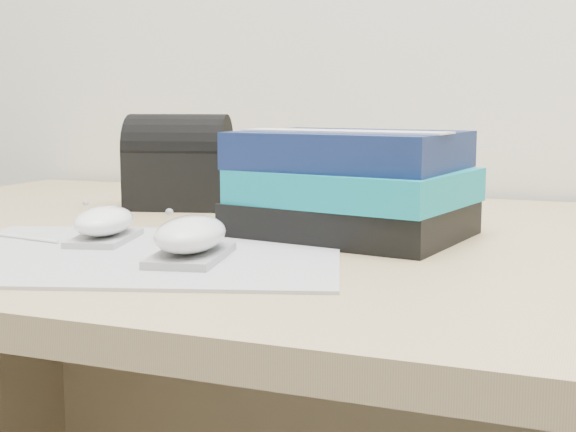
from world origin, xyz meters
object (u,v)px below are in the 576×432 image
at_px(desk, 431,427).
at_px(book_stack, 352,185).
at_px(mouse_front, 191,238).
at_px(mouse_rear, 104,224).
at_px(pouch, 179,163).

xyz_separation_m(desk, book_stack, (-0.08, -0.06, 0.29)).
distance_m(mouse_front, book_stack, 0.22).
height_order(desk, book_stack, book_stack).
height_order(mouse_rear, book_stack, book_stack).
height_order(desk, mouse_rear, mouse_rear).
bearing_deg(mouse_rear, book_stack, 32.15).
xyz_separation_m(desk, mouse_rear, (-0.31, -0.20, 0.26)).
height_order(mouse_front, pouch, pouch).
height_order(mouse_rear, pouch, pouch).
bearing_deg(pouch, mouse_front, -59.45).
distance_m(mouse_rear, book_stack, 0.27).
bearing_deg(desk, book_stack, -142.59).
bearing_deg(book_stack, mouse_front, -116.36).
xyz_separation_m(mouse_rear, pouch, (-0.06, 0.28, 0.04)).
bearing_deg(mouse_rear, mouse_front, -21.88).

